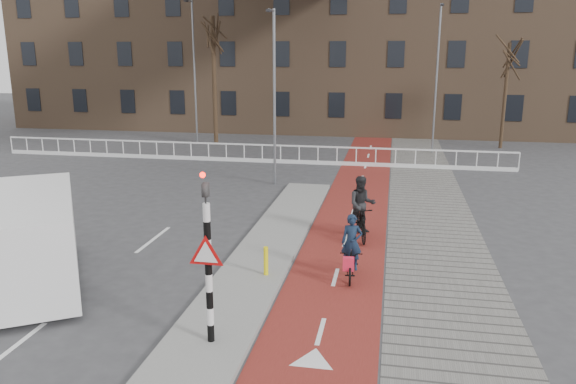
# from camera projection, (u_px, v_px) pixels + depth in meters

# --- Properties ---
(ground) EXTENTS (120.00, 120.00, 0.00)m
(ground) POSITION_uv_depth(u_px,v_px,m) (263.00, 306.00, 13.16)
(ground) COLOR #38383A
(ground) RESTS_ON ground
(bike_lane) EXTENTS (2.50, 60.00, 0.01)m
(bike_lane) POSITION_uv_depth(u_px,v_px,m) (356.00, 200.00, 22.42)
(bike_lane) COLOR maroon
(bike_lane) RESTS_ON ground
(sidewalk) EXTENTS (3.00, 60.00, 0.01)m
(sidewalk) POSITION_uv_depth(u_px,v_px,m) (428.00, 204.00, 21.91)
(sidewalk) COLOR slate
(sidewalk) RESTS_ON ground
(curb_island) EXTENTS (1.80, 16.00, 0.12)m
(curb_island) POSITION_uv_depth(u_px,v_px,m) (270.00, 245.00, 17.08)
(curb_island) COLOR gray
(curb_island) RESTS_ON ground
(traffic_signal) EXTENTS (0.80, 0.80, 3.68)m
(traffic_signal) POSITION_uv_depth(u_px,v_px,m) (208.00, 254.00, 10.85)
(traffic_signal) COLOR black
(traffic_signal) RESTS_ON curb_island
(bollard) EXTENTS (0.12, 0.12, 0.76)m
(bollard) POSITION_uv_depth(u_px,v_px,m) (266.00, 261.00, 14.59)
(bollard) COLOR yellow
(bollard) RESTS_ON curb_island
(cyclist_near) EXTENTS (0.65, 1.65, 1.72)m
(cyclist_near) POSITION_uv_depth(u_px,v_px,m) (351.00, 257.00, 14.62)
(cyclist_near) COLOR black
(cyclist_near) RESTS_ON bike_lane
(cyclist_far) EXTENTS (0.99, 1.97, 2.03)m
(cyclist_far) POSITION_uv_depth(u_px,v_px,m) (361.00, 213.00, 17.60)
(cyclist_far) COLOR black
(cyclist_far) RESTS_ON bike_lane
(van) EXTENTS (4.69, 5.72, 2.31)m
(van) POSITION_uv_depth(u_px,v_px,m) (29.00, 239.00, 14.07)
(van) COLOR white
(van) RESTS_ON ground
(railing) EXTENTS (28.00, 0.10, 0.99)m
(railing) POSITION_uv_depth(u_px,v_px,m) (244.00, 156.00, 30.18)
(railing) COLOR silver
(railing) RESTS_ON ground
(townhouse_row) EXTENTS (46.00, 10.00, 15.90)m
(townhouse_row) POSITION_uv_depth(u_px,v_px,m) (320.00, 24.00, 42.28)
(townhouse_row) COLOR #7F6047
(townhouse_row) RESTS_ON ground
(tree_mid) EXTENTS (0.27, 0.27, 7.88)m
(tree_mid) POSITION_uv_depth(u_px,v_px,m) (214.00, 82.00, 34.99)
(tree_mid) COLOR #312416
(tree_mid) RESTS_ON ground
(tree_right) EXTENTS (0.21, 0.21, 6.27)m
(tree_right) POSITION_uv_depth(u_px,v_px,m) (505.00, 97.00, 33.75)
(tree_right) COLOR #312416
(tree_right) RESTS_ON ground
(streetlight_near) EXTENTS (0.12, 0.12, 7.52)m
(streetlight_near) POSITION_uv_depth(u_px,v_px,m) (274.00, 100.00, 24.24)
(streetlight_near) COLOR slate
(streetlight_near) RESTS_ON ground
(streetlight_left) EXTENTS (0.12, 0.12, 8.84)m
(streetlight_left) POSITION_uv_depth(u_px,v_px,m) (195.00, 74.00, 35.32)
(streetlight_left) COLOR slate
(streetlight_left) RESTS_ON ground
(streetlight_right) EXTENTS (0.12, 0.12, 8.36)m
(streetlight_right) POSITION_uv_depth(u_px,v_px,m) (436.00, 80.00, 31.97)
(streetlight_right) COLOR slate
(streetlight_right) RESTS_ON ground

